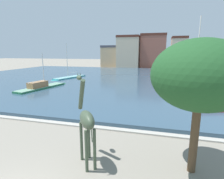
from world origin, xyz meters
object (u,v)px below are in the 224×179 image
at_px(sailboat_red, 192,102).
at_px(mooring_bollard, 86,125).
at_px(sailboat_teal, 67,78).
at_px(sailboat_green, 44,87).
at_px(shade_tree, 201,76).
at_px(sailboat_black, 190,72).
at_px(giraffe_statue, 86,120).

distance_m(sailboat_red, mooring_bollard, 12.42).
bearing_deg(sailboat_teal, mooring_bollard, -58.37).
xyz_separation_m(sailboat_green, shade_tree, (18.69, -15.18, 4.25)).
bearing_deg(sailboat_green, sailboat_black, 49.82).
bearing_deg(sailboat_green, sailboat_teal, 99.54).
bearing_deg(shade_tree, mooring_bollard, 151.67).
relative_size(sailboat_green, shade_tree, 1.56).
height_order(giraffe_statue, shade_tree, shade_tree).
xyz_separation_m(sailboat_green, sailboat_teal, (-1.75, 10.42, -0.15)).
xyz_separation_m(sailboat_green, sailboat_black, (25.38, 30.06, -0.14)).
height_order(sailboat_red, shade_tree, sailboat_red).
relative_size(sailboat_red, sailboat_teal, 1.00).
distance_m(giraffe_statue, sailboat_green, 20.71).
xyz_separation_m(giraffe_statue, sailboat_teal, (-15.28, 26.00, -2.04)).
distance_m(sailboat_red, sailboat_teal, 26.07).
bearing_deg(giraffe_statue, sailboat_red, 60.65).
relative_size(sailboat_green, mooring_bollard, 19.58).
relative_size(giraffe_statue, sailboat_red, 0.50).
height_order(giraffe_statue, sailboat_black, sailboat_black).
distance_m(sailboat_green, sailboat_black, 39.35).
distance_m(giraffe_statue, shade_tree, 5.70).
xyz_separation_m(sailboat_red, sailboat_teal, (-22.44, 13.26, -0.07)).
bearing_deg(sailboat_red, sailboat_teal, 149.42).
distance_m(sailboat_black, sailboat_red, 33.24).
bearing_deg(sailboat_black, sailboat_teal, -144.10).
bearing_deg(sailboat_green, shade_tree, -39.07).
height_order(giraffe_statue, sailboat_teal, sailboat_teal).
relative_size(giraffe_statue, sailboat_green, 0.48).
relative_size(sailboat_green, sailboat_teal, 1.05).
bearing_deg(sailboat_teal, giraffe_statue, -59.55).
relative_size(sailboat_teal, mooring_bollard, 18.61).
xyz_separation_m(giraffe_statue, sailboat_green, (-13.53, 15.57, -1.88)).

